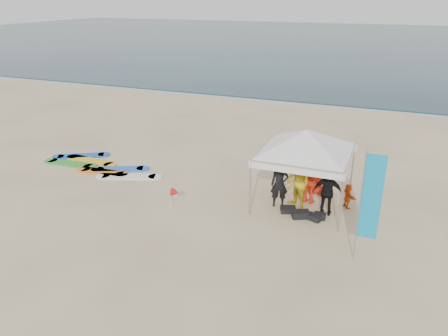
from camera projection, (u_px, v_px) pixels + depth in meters
ground at (165, 229)px, 13.43m from camera, size 120.00×120.00×0.00m
ocean at (361, 42)px, 65.11m from camera, size 160.00×84.00×0.08m
shoreline_foam at (298, 102)px, 29.11m from camera, size 160.00×1.20×0.01m
person_black_a at (280, 184)px, 14.61m from camera, size 0.68×0.54×1.63m
person_yellow at (298, 183)px, 14.44m from camera, size 1.11×1.08×1.80m
person_orange_a at (311, 176)px, 14.83m from camera, size 1.39×0.98×1.96m
person_black_b at (328, 192)px, 14.04m from camera, size 0.96×0.43×1.61m
person_orange_b at (316, 173)px, 15.58m from camera, size 0.81×0.58×1.56m
person_seated at (348, 196)px, 14.65m from camera, size 0.62×0.81×0.85m
canopy_tent at (307, 130)px, 14.05m from camera, size 4.04×4.04×3.05m
feather_flag at (370, 199)px, 11.18m from camera, size 0.54×0.04×3.16m
marker_pennant at (176, 192)px, 14.74m from camera, size 0.28×0.28×0.64m
gear_pile at (303, 214)px, 14.15m from camera, size 1.55×0.79×0.22m
surfboard_spread at (98, 166)px, 18.24m from camera, size 5.35×2.56×0.07m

